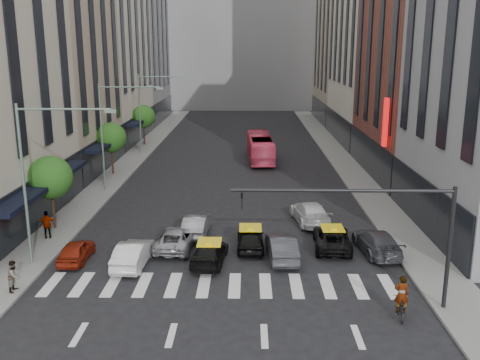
{
  "coord_description": "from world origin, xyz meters",
  "views": [
    {
      "loc": [
        1.29,
        -24.1,
        12.03
      ],
      "look_at": [
        0.77,
        8.12,
        4.0
      ],
      "focal_mm": 40.0,
      "sensor_mm": 36.0,
      "label": 1
    }
  ],
  "objects_px": {
    "taxi_left": "(210,253)",
    "streetlamp_mid": "(113,123)",
    "car_white_front": "(133,254)",
    "pedestrian_near": "(14,276)",
    "bus": "(260,148)",
    "taxi_center": "(250,238)",
    "pedestrian_far": "(47,225)",
    "streetlamp_far": "(148,103)",
    "motorcycle": "(400,309)",
    "car_red": "(76,251)",
    "streetlamp_near": "(39,164)"
  },
  "relations": [
    {
      "from": "streetlamp_mid",
      "to": "bus",
      "type": "relative_size",
      "value": 0.87
    },
    {
      "from": "bus",
      "to": "pedestrian_near",
      "type": "height_order",
      "value": "bus"
    },
    {
      "from": "car_white_front",
      "to": "taxi_left",
      "type": "distance_m",
      "value": 4.31
    },
    {
      "from": "car_white_front",
      "to": "streetlamp_mid",
      "type": "bearing_deg",
      "value": -69.81
    },
    {
      "from": "streetlamp_mid",
      "to": "streetlamp_far",
      "type": "height_order",
      "value": "same"
    },
    {
      "from": "car_red",
      "to": "pedestrian_far",
      "type": "bearing_deg",
      "value": -49.07
    },
    {
      "from": "car_white_front",
      "to": "taxi_left",
      "type": "height_order",
      "value": "car_white_front"
    },
    {
      "from": "streetlamp_near",
      "to": "streetlamp_mid",
      "type": "distance_m",
      "value": 16.0
    },
    {
      "from": "streetlamp_mid",
      "to": "pedestrian_near",
      "type": "bearing_deg",
      "value": -91.04
    },
    {
      "from": "car_red",
      "to": "bus",
      "type": "relative_size",
      "value": 0.35
    },
    {
      "from": "pedestrian_far",
      "to": "streetlamp_mid",
      "type": "bearing_deg",
      "value": -112.93
    },
    {
      "from": "streetlamp_near",
      "to": "car_white_front",
      "type": "relative_size",
      "value": 2.07
    },
    {
      "from": "taxi_left",
      "to": "streetlamp_mid",
      "type": "bearing_deg",
      "value": -53.92
    },
    {
      "from": "streetlamp_far",
      "to": "pedestrian_near",
      "type": "height_order",
      "value": "streetlamp_far"
    },
    {
      "from": "bus",
      "to": "motorcycle",
      "type": "xyz_separation_m",
      "value": [
        5.69,
        -34.74,
        -1.0
      ]
    },
    {
      "from": "car_red",
      "to": "taxi_left",
      "type": "xyz_separation_m",
      "value": [
        7.72,
        -0.21,
        0.01
      ]
    },
    {
      "from": "car_white_front",
      "to": "taxi_center",
      "type": "relative_size",
      "value": 1.09
    },
    {
      "from": "car_red",
      "to": "pedestrian_far",
      "type": "distance_m",
      "value": 4.42
    },
    {
      "from": "car_white_front",
      "to": "motorcycle",
      "type": "bearing_deg",
      "value": 159.99
    },
    {
      "from": "taxi_center",
      "to": "streetlamp_mid",
      "type": "bearing_deg",
      "value": -49.77
    },
    {
      "from": "streetlamp_mid",
      "to": "taxi_center",
      "type": "height_order",
      "value": "streetlamp_mid"
    },
    {
      "from": "car_red",
      "to": "motorcycle",
      "type": "relative_size",
      "value": 2.12
    },
    {
      "from": "streetlamp_mid",
      "to": "motorcycle",
      "type": "bearing_deg",
      "value": -49.96
    },
    {
      "from": "streetlamp_near",
      "to": "pedestrian_near",
      "type": "bearing_deg",
      "value": -95.68
    },
    {
      "from": "bus",
      "to": "pedestrian_far",
      "type": "xyz_separation_m",
      "value": [
        -14.08,
        -24.99,
        -0.39
      ]
    },
    {
      "from": "streetlamp_near",
      "to": "bus",
      "type": "xyz_separation_m",
      "value": [
        12.61,
        28.97,
        -4.46
      ]
    },
    {
      "from": "taxi_left",
      "to": "motorcycle",
      "type": "relative_size",
      "value": 2.53
    },
    {
      "from": "car_white_front",
      "to": "pedestrian_near",
      "type": "bearing_deg",
      "value": 38.1
    },
    {
      "from": "pedestrian_near",
      "to": "pedestrian_far",
      "type": "distance_m",
      "value": 7.65
    },
    {
      "from": "bus",
      "to": "pedestrian_near",
      "type": "bearing_deg",
      "value": 65.75
    },
    {
      "from": "streetlamp_mid",
      "to": "pedestrian_near",
      "type": "xyz_separation_m",
      "value": [
        -0.36,
        -19.58,
        -4.95
      ]
    },
    {
      "from": "streetlamp_near",
      "to": "pedestrian_far",
      "type": "xyz_separation_m",
      "value": [
        -1.47,
        3.98,
        -4.85
      ]
    },
    {
      "from": "pedestrian_near",
      "to": "streetlamp_far",
      "type": "bearing_deg",
      "value": 0.5
    },
    {
      "from": "pedestrian_near",
      "to": "pedestrian_far",
      "type": "bearing_deg",
      "value": 9.42
    },
    {
      "from": "taxi_left",
      "to": "car_white_front",
      "type": "bearing_deg",
      "value": 11.15
    },
    {
      "from": "car_white_front",
      "to": "motorcycle",
      "type": "height_order",
      "value": "car_white_front"
    },
    {
      "from": "car_white_front",
      "to": "pedestrian_far",
      "type": "xyz_separation_m",
      "value": [
        -6.31,
        3.95,
        0.34
      ]
    },
    {
      "from": "streetlamp_mid",
      "to": "pedestrian_far",
      "type": "xyz_separation_m",
      "value": [
        -1.47,
        -12.02,
        -4.85
      ]
    },
    {
      "from": "car_white_front",
      "to": "bus",
      "type": "bearing_deg",
      "value": -101.71
    },
    {
      "from": "streetlamp_mid",
      "to": "car_white_front",
      "type": "distance_m",
      "value": 17.48
    },
    {
      "from": "taxi_left",
      "to": "taxi_center",
      "type": "relative_size",
      "value": 1.08
    },
    {
      "from": "streetlamp_near",
      "to": "motorcycle",
      "type": "height_order",
      "value": "streetlamp_near"
    },
    {
      "from": "car_red",
      "to": "bus",
      "type": "xyz_separation_m",
      "value": [
        11.2,
        28.32,
        0.83
      ]
    },
    {
      "from": "streetlamp_far",
      "to": "motorcycle",
      "type": "height_order",
      "value": "streetlamp_far"
    },
    {
      "from": "motorcycle",
      "to": "taxi_center",
      "type": "bearing_deg",
      "value": -42.94
    },
    {
      "from": "taxi_left",
      "to": "pedestrian_far",
      "type": "relative_size",
      "value": 2.38
    },
    {
      "from": "motorcycle",
      "to": "pedestrian_far",
      "type": "distance_m",
      "value": 22.05
    },
    {
      "from": "streetlamp_near",
      "to": "car_white_front",
      "type": "height_order",
      "value": "streetlamp_near"
    },
    {
      "from": "streetlamp_far",
      "to": "motorcycle",
      "type": "distance_m",
      "value": 42.33
    },
    {
      "from": "streetlamp_mid",
      "to": "streetlamp_far",
      "type": "xyz_separation_m",
      "value": [
        0.0,
        16.0,
        0.0
      ]
    }
  ]
}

